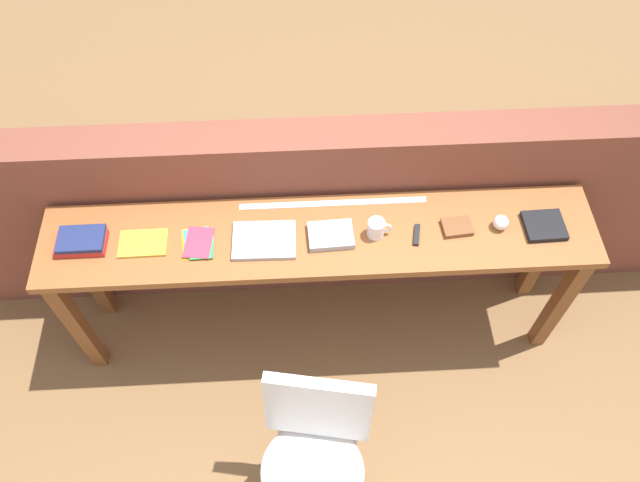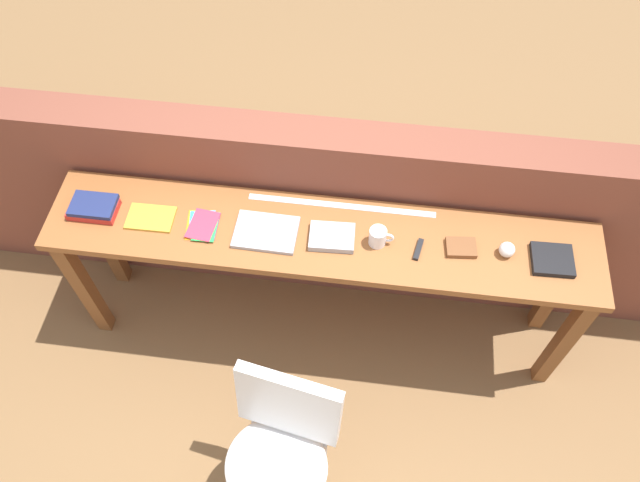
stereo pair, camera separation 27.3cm
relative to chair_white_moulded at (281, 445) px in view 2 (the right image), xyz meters
name	(u,v)px [view 2 (the right image)]	position (x,y,z in m)	size (l,w,h in m)	color
ground_plane	(314,373)	(0.06, 0.55, -0.53)	(40.00, 40.00, 0.00)	brown
brick_wall_back	(330,213)	(0.06, 1.19, 0.06)	(6.00, 0.20, 1.17)	brown
sideboard	(321,251)	(0.06, 0.85, 0.21)	(2.50, 0.44, 0.88)	brown
chair_white_moulded	(281,445)	(0.00, 0.00, 0.00)	(0.51, 0.52, 0.89)	white
book_stack_leftmost	(93,208)	(-0.98, 0.84, 0.38)	(0.22, 0.14, 0.06)	red
magazine_cycling	(151,218)	(-0.71, 0.83, 0.36)	(0.21, 0.14, 0.01)	gold
pamphlet_pile_colourful	(203,225)	(-0.47, 0.82, 0.36)	(0.15, 0.18, 0.01)	orange
book_open_centre	(266,232)	(-0.18, 0.82, 0.36)	(0.28, 0.20, 0.02)	#9E9EA3
book_grey_hardcover	(332,237)	(0.11, 0.83, 0.37)	(0.20, 0.15, 0.03)	#9E9EA3
mug	(378,237)	(0.32, 0.83, 0.40)	(0.11, 0.08, 0.09)	white
multitool_folded	(418,249)	(0.50, 0.81, 0.36)	(0.02, 0.11, 0.02)	black
leather_journal_brown	(461,248)	(0.68, 0.84, 0.37)	(0.13, 0.10, 0.02)	brown
sports_ball_small	(507,250)	(0.87, 0.84, 0.39)	(0.07, 0.07, 0.07)	silver
book_repair_rightmost	(552,260)	(1.07, 0.83, 0.37)	(0.18, 0.16, 0.03)	black
ruler_metal_back_edge	(341,206)	(0.14, 1.02, 0.35)	(0.87, 0.03, 0.00)	silver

